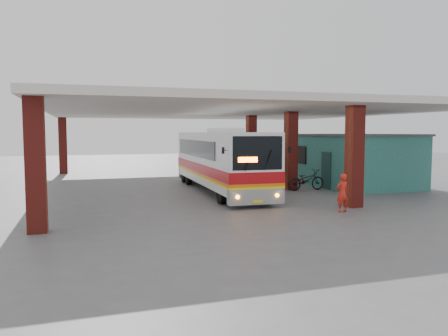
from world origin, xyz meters
name	(u,v)px	position (x,y,z in m)	size (l,w,h in m)	color
ground	(262,200)	(0.00, 0.00, 0.00)	(90.00, 90.00, 0.00)	#515154
brick_columns	(251,150)	(1.43, 5.00, 2.17)	(20.10, 21.60, 4.35)	maroon
canopy_roof	(228,111)	(0.50, 6.50, 4.50)	(21.00, 23.00, 0.30)	silver
shop_building	(349,159)	(7.49, 4.00, 1.56)	(5.20, 8.20, 3.11)	#29665F
coach_bus	(220,160)	(-0.98, 3.51, 1.70)	(2.85, 11.85, 3.43)	white
motorcycle	(306,180)	(3.69, 2.44, 0.58)	(0.77, 2.21, 1.16)	black
pedestrian	(342,193)	(1.85, -3.91, 0.78)	(0.57, 0.37, 1.56)	red
red_chair	(305,178)	(5.09, 5.21, 0.38)	(0.55, 0.55, 0.83)	red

